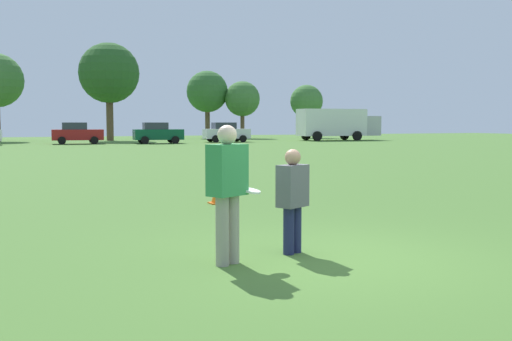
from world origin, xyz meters
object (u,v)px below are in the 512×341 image
Objects in this scene: traffic_cone at (216,193)px; parked_car_far_right at (226,132)px; parked_car_mid_right at (77,133)px; frisbee at (250,191)px; player_thrower at (227,186)px; player_defender at (293,196)px; box_truck at (337,123)px; parked_car_near_right at (158,133)px.

parked_car_far_right is (15.14, 39.27, 0.69)m from traffic_cone.
frisbee is at bearing -94.15° from parked_car_mid_right.
player_thrower is 1.23× the size of player_defender.
box_truck reaches higher than frisbee.
parked_car_far_right is 0.50× the size of box_truck.
player_defender is at bearing -98.32° from traffic_cone.
player_thrower is 44.69m from parked_car_near_right.
player_thrower reaches higher than frisbee.
frisbee is at bearing -105.32° from traffic_cone.
traffic_cone is 0.06× the size of box_truck.
frisbee is 5.63m from traffic_cone.
parked_car_mid_right is 0.50× the size of box_truck.
frisbee is 45.24m from parked_car_mid_right.
frisbee reaches higher than traffic_cone.
box_truck is (25.59, -0.11, 0.83)m from parked_car_mid_right.
box_truck reaches higher than parked_car_mid_right.
player_thrower is 5.78m from traffic_cone.
parked_car_mid_right is (2.56, 44.93, 0.12)m from player_defender.
player_thrower is at bearing -110.78° from parked_car_far_right.
frisbee is at bearing -102.75° from parked_car_near_right.
parked_car_mid_right reaches higher than player_thrower.
player_defender is 0.75m from frisbee.
player_defender is at bearing 12.58° from player_thrower.
parked_car_near_right is (9.84, 43.47, -0.01)m from frisbee.
box_truck is at bearing 1.66° from parked_car_far_right.
parked_car_far_right is at bearing 69.22° from player_thrower.
traffic_cone is (1.48, 5.39, -0.70)m from frisbee.
player_thrower is 0.21× the size of box_truck.
parked_car_near_right is at bearing -170.08° from parked_car_far_right.
parked_car_mid_right is at bearing 178.00° from parked_car_far_right.
parked_car_far_right is at bearing 68.91° from traffic_cone.
parked_car_mid_right is 13.35m from parked_car_far_right.
parked_car_near_right reaches higher than player_defender.
traffic_cone is at bearing 74.68° from frisbee.
traffic_cone is 38.99m from parked_car_near_right.
frisbee is 47.65m from parked_car_far_right.
box_truck is (28.87, 45.01, 0.82)m from frisbee.
parked_car_mid_right is 1.00× the size of parked_car_far_right.
parked_car_mid_right reaches higher than traffic_cone.
parked_car_far_right is (15.91, 44.46, 0.12)m from player_defender.
player_thrower is at bearing -103.16° from parked_car_near_right.
parked_car_mid_right is 1.00× the size of parked_car_near_right.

